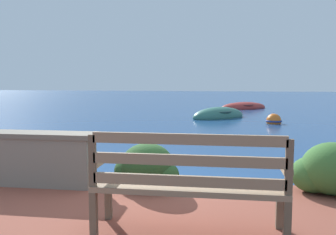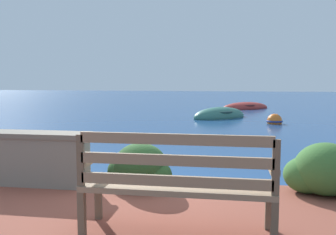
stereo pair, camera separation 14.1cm
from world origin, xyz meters
TOP-DOWN VIEW (x-y plane):
  - ground_plane at (0.00, 0.00)m, footprint 80.00×80.00m
  - park_bench at (0.70, -1.73)m, footprint 1.69×0.48m
  - stone_wall at (-1.48, -0.45)m, footprint 1.75×0.39m
  - hedge_clump_left at (0.05, -0.40)m, footprint 0.84×0.61m
  - hedge_clump_centre at (2.26, -0.32)m, footprint 0.92×0.66m
  - rowboat_nearest at (0.79, 10.16)m, footprint 2.54×2.45m
  - rowboat_mid at (2.00, 14.80)m, footprint 2.85×2.42m
  - mooring_buoy at (2.74, 8.53)m, footprint 0.57×0.57m

SIDE VIEW (x-z plane):
  - ground_plane at x=0.00m, z-range 0.00..0.00m
  - rowboat_mid at x=2.00m, z-range -0.25..0.36m
  - rowboat_nearest at x=0.79m, z-range -0.31..0.44m
  - mooring_buoy at x=2.74m, z-range -0.17..0.35m
  - hedge_clump_left at x=0.05m, z-range 0.18..0.75m
  - hedge_clump_centre at x=2.26m, z-range 0.18..0.80m
  - stone_wall at x=-1.48m, z-range 0.22..0.91m
  - park_bench at x=0.70m, z-range 0.24..1.17m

